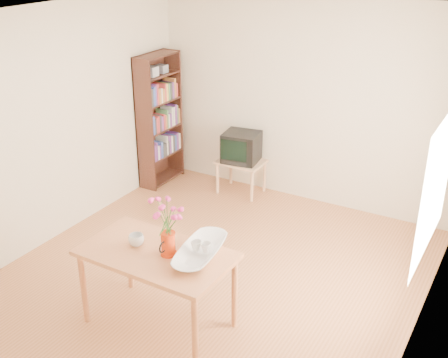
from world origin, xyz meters
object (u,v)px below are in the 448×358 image
Objects in this scene: mug at (136,240)px; bowl at (200,232)px; pitcher at (168,244)px; television at (242,146)px; table at (157,261)px.

bowl reaches higher than mug.
pitcher is at bearing -153.03° from bowl.
bowl is (0.24, 0.12, 0.13)m from pitcher.
television is at bearing 106.10° from pitcher.
television reaches higher than table.
table is 0.26m from mug.
pitcher is at bearing 170.09° from mug.
pitcher is 0.45× the size of bowl.
mug is 0.61m from bowl.
mug is at bearing 179.34° from table.
pitcher is at bearing -82.35° from television.
table is at bearing 165.03° from mug.
bowl is (0.57, 0.14, 0.17)m from mug.
pitcher is 1.60× the size of mug.
table is 0.22m from pitcher.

